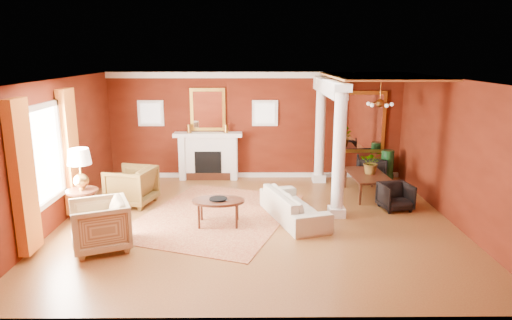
{
  "coord_description": "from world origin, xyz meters",
  "views": [
    {
      "loc": [
        -0.08,
        -8.88,
        3.41
      ],
      "look_at": [
        -0.01,
        0.67,
        1.15
      ],
      "focal_mm": 32.0,
      "sensor_mm": 36.0,
      "label": 1
    }
  ],
  "objects_px": {
    "armchair_leopard": "(131,184)",
    "coffee_table": "(218,202)",
    "side_table": "(81,174)",
    "sofa": "(294,201)",
    "armchair_stripe": "(100,223)",
    "dining_table": "(368,178)"
  },
  "relations": [
    {
      "from": "armchair_stripe",
      "to": "dining_table",
      "type": "bearing_deg",
      "value": 96.04
    },
    {
      "from": "side_table",
      "to": "dining_table",
      "type": "height_order",
      "value": "side_table"
    },
    {
      "from": "sofa",
      "to": "dining_table",
      "type": "bearing_deg",
      "value": -68.25
    },
    {
      "from": "armchair_stripe",
      "to": "coffee_table",
      "type": "height_order",
      "value": "armchair_stripe"
    },
    {
      "from": "armchair_stripe",
      "to": "sofa",
      "type": "bearing_deg",
      "value": 89.14
    },
    {
      "from": "armchair_leopard",
      "to": "coffee_table",
      "type": "height_order",
      "value": "armchair_leopard"
    },
    {
      "from": "sofa",
      "to": "armchair_leopard",
      "type": "bearing_deg",
      "value": 56.78
    },
    {
      "from": "armchair_stripe",
      "to": "coffee_table",
      "type": "distance_m",
      "value": 2.31
    },
    {
      "from": "coffee_table",
      "to": "armchair_stripe",
      "type": "bearing_deg",
      "value": -150.26
    },
    {
      "from": "armchair_leopard",
      "to": "armchair_stripe",
      "type": "distance_m",
      "value": 2.45
    },
    {
      "from": "armchair_leopard",
      "to": "coffee_table",
      "type": "bearing_deg",
      "value": 72.22
    },
    {
      "from": "dining_table",
      "to": "coffee_table",
      "type": "bearing_deg",
      "value": 116.18
    },
    {
      "from": "armchair_leopard",
      "to": "dining_table",
      "type": "bearing_deg",
      "value": 110.61
    },
    {
      "from": "sofa",
      "to": "side_table",
      "type": "distance_m",
      "value": 4.33
    },
    {
      "from": "armchair_leopard",
      "to": "coffee_table",
      "type": "distance_m",
      "value": 2.45
    },
    {
      "from": "sofa",
      "to": "coffee_table",
      "type": "bearing_deg",
      "value": 83.36
    },
    {
      "from": "dining_table",
      "to": "side_table",
      "type": "bearing_deg",
      "value": 104.13
    },
    {
      "from": "coffee_table",
      "to": "dining_table",
      "type": "distance_m",
      "value": 3.99
    },
    {
      "from": "armchair_leopard",
      "to": "side_table",
      "type": "bearing_deg",
      "value": -12.99
    },
    {
      "from": "sofa",
      "to": "dining_table",
      "type": "relative_size",
      "value": 1.33
    },
    {
      "from": "armchair_leopard",
      "to": "armchair_stripe",
      "type": "bearing_deg",
      "value": 16.09
    },
    {
      "from": "armchair_leopard",
      "to": "side_table",
      "type": "xyz_separation_m",
      "value": [
        -0.65,
        -1.25,
        0.59
      ]
    }
  ]
}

